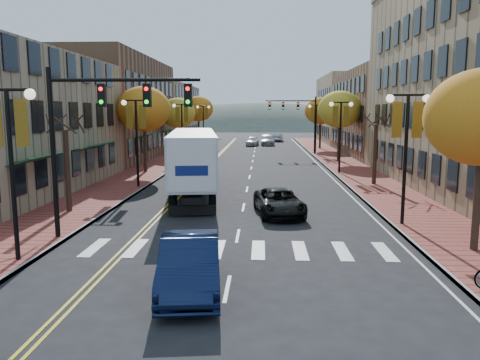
# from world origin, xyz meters

# --- Properties ---
(ground) EXTENTS (200.00, 200.00, 0.00)m
(ground) POSITION_xyz_m (0.00, 0.00, 0.00)
(ground) COLOR black
(ground) RESTS_ON ground
(sidewalk_left) EXTENTS (4.00, 85.00, 0.15)m
(sidewalk_left) POSITION_xyz_m (-9.00, 32.50, 0.07)
(sidewalk_left) COLOR brown
(sidewalk_left) RESTS_ON ground
(sidewalk_right) EXTENTS (4.00, 85.00, 0.15)m
(sidewalk_right) POSITION_xyz_m (9.00, 32.50, 0.07)
(sidewalk_right) COLOR brown
(sidewalk_right) RESTS_ON ground
(building_left_mid) EXTENTS (12.00, 24.00, 11.00)m
(building_left_mid) POSITION_xyz_m (-17.00, 36.00, 5.50)
(building_left_mid) COLOR brown
(building_left_mid) RESTS_ON ground
(building_left_far) EXTENTS (12.00, 26.00, 9.50)m
(building_left_far) POSITION_xyz_m (-17.00, 61.00, 4.75)
(building_left_far) COLOR #9E8966
(building_left_far) RESTS_ON ground
(building_right_mid) EXTENTS (15.00, 24.00, 10.00)m
(building_right_mid) POSITION_xyz_m (18.50, 42.00, 5.00)
(building_right_mid) COLOR brown
(building_right_mid) RESTS_ON ground
(building_right_far) EXTENTS (15.00, 20.00, 11.00)m
(building_right_far) POSITION_xyz_m (18.50, 64.00, 5.50)
(building_right_far) COLOR #9E8966
(building_right_far) RESTS_ON ground
(tree_left_a) EXTENTS (0.28, 0.28, 4.20)m
(tree_left_a) POSITION_xyz_m (-9.00, 8.00, 2.25)
(tree_left_a) COLOR #382619
(tree_left_a) RESTS_ON sidewalk_left
(tree_left_b) EXTENTS (4.48, 4.48, 7.21)m
(tree_left_b) POSITION_xyz_m (-9.00, 24.00, 5.45)
(tree_left_b) COLOR #382619
(tree_left_b) RESTS_ON sidewalk_left
(tree_left_c) EXTENTS (4.16, 4.16, 6.69)m
(tree_left_c) POSITION_xyz_m (-9.00, 40.00, 5.05)
(tree_left_c) COLOR #382619
(tree_left_c) RESTS_ON sidewalk_left
(tree_left_d) EXTENTS (4.61, 4.61, 7.42)m
(tree_left_d) POSITION_xyz_m (-9.00, 58.00, 5.60)
(tree_left_d) COLOR #382619
(tree_left_d) RESTS_ON sidewalk_left
(tree_right_b) EXTENTS (0.28, 0.28, 4.20)m
(tree_right_b) POSITION_xyz_m (9.00, 18.00, 2.25)
(tree_right_b) COLOR #382619
(tree_right_b) RESTS_ON sidewalk_right
(tree_right_c) EXTENTS (4.48, 4.48, 7.21)m
(tree_right_c) POSITION_xyz_m (9.00, 34.00, 5.45)
(tree_right_c) COLOR #382619
(tree_right_c) RESTS_ON sidewalk_right
(tree_right_d) EXTENTS (4.35, 4.35, 7.00)m
(tree_right_d) POSITION_xyz_m (9.00, 50.00, 5.29)
(tree_right_d) COLOR #382619
(tree_right_d) RESTS_ON sidewalk_right
(lamp_left_a) EXTENTS (1.96, 0.36, 6.05)m
(lamp_left_a) POSITION_xyz_m (-7.50, 0.00, 4.29)
(lamp_left_a) COLOR black
(lamp_left_a) RESTS_ON ground
(lamp_left_b) EXTENTS (1.96, 0.36, 6.05)m
(lamp_left_b) POSITION_xyz_m (-7.50, 16.00, 4.29)
(lamp_left_b) COLOR black
(lamp_left_b) RESTS_ON ground
(lamp_left_c) EXTENTS (1.96, 0.36, 6.05)m
(lamp_left_c) POSITION_xyz_m (-7.50, 34.00, 4.29)
(lamp_left_c) COLOR black
(lamp_left_c) RESTS_ON ground
(lamp_left_d) EXTENTS (1.96, 0.36, 6.05)m
(lamp_left_d) POSITION_xyz_m (-7.50, 52.00, 4.29)
(lamp_left_d) COLOR black
(lamp_left_d) RESTS_ON ground
(lamp_right_a) EXTENTS (1.96, 0.36, 6.05)m
(lamp_right_a) POSITION_xyz_m (7.50, 6.00, 4.29)
(lamp_right_a) COLOR black
(lamp_right_a) RESTS_ON ground
(lamp_right_b) EXTENTS (1.96, 0.36, 6.05)m
(lamp_right_b) POSITION_xyz_m (7.50, 24.00, 4.29)
(lamp_right_b) COLOR black
(lamp_right_b) RESTS_ON ground
(lamp_right_c) EXTENTS (1.96, 0.36, 6.05)m
(lamp_right_c) POSITION_xyz_m (7.50, 42.00, 4.29)
(lamp_right_c) COLOR black
(lamp_right_c) RESTS_ON ground
(traffic_mast_near) EXTENTS (6.10, 0.35, 7.00)m
(traffic_mast_near) POSITION_xyz_m (-5.48, 3.00, 4.92)
(traffic_mast_near) COLOR black
(traffic_mast_near) RESTS_ON ground
(traffic_mast_far) EXTENTS (6.10, 0.34, 7.00)m
(traffic_mast_far) POSITION_xyz_m (5.48, 42.00, 4.92)
(traffic_mast_far) COLOR black
(traffic_mast_far) RESTS_ON ground
(semi_truck) EXTENTS (4.70, 16.23, 4.01)m
(semi_truck) POSITION_xyz_m (-3.49, 14.90, 2.34)
(semi_truck) COLOR black
(semi_truck) RESTS_ON ground
(navy_sedan) EXTENTS (2.30, 5.08, 1.62)m
(navy_sedan) POSITION_xyz_m (-1.11, -2.14, 0.81)
(navy_sedan) COLOR black
(navy_sedan) RESTS_ON ground
(black_suv) EXTENTS (2.83, 5.03, 1.33)m
(black_suv) POSITION_xyz_m (1.90, 8.23, 0.66)
(black_suv) COLOR black
(black_suv) RESTS_ON ground
(car_far_white) EXTENTS (2.10, 4.42, 1.46)m
(car_far_white) POSITION_xyz_m (-0.50, 56.10, 0.73)
(car_far_white) COLOR silver
(car_far_white) RESTS_ON ground
(car_far_silver) EXTENTS (2.09, 5.12, 1.49)m
(car_far_silver) POSITION_xyz_m (1.83, 57.52, 0.74)
(car_far_silver) COLOR #97979E
(car_far_silver) RESTS_ON ground
(car_far_oncoming) EXTENTS (2.08, 4.48, 1.42)m
(car_far_oncoming) POSITION_xyz_m (3.72, 67.16, 0.71)
(car_far_oncoming) COLOR #A2A2A9
(car_far_oncoming) RESTS_ON ground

